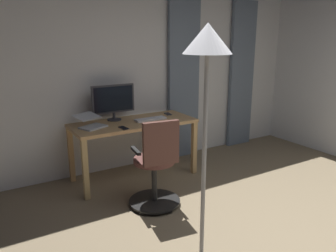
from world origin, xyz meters
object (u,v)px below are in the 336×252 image
computer_monitor (113,100)px  floor_lamp (207,75)px  computer_keyboard (150,119)px  laptop (91,123)px  cell_phone_by_monitor (168,114)px  cell_phone_face_up (123,128)px  desk (134,129)px  office_chair (156,167)px

computer_monitor → floor_lamp: 2.32m
computer_keyboard → laptop: laptop is taller
computer_keyboard → cell_phone_by_monitor: computer_keyboard is taller
cell_phone_by_monitor → computer_monitor: bearing=4.1°
cell_phone_face_up → floor_lamp: bearing=77.1°
cell_phone_face_up → floor_lamp: 1.99m
laptop → floor_lamp: 2.19m
desk → floor_lamp: size_ratio=0.83×
desk → office_chair: office_chair is taller
cell_phone_by_monitor → floor_lamp: size_ratio=0.08×
laptop → office_chair: bearing=91.7°
floor_lamp → computer_keyboard: bearing=-108.3°
office_chair → computer_monitor: 1.18m
cell_phone_face_up → computer_monitor: bearing=-104.6°
computer_monitor → desk: bearing=130.1°
computer_monitor → computer_keyboard: bearing=148.0°
computer_keyboard → laptop: size_ratio=1.03×
desk → cell_phone_by_monitor: cell_phone_by_monitor is taller
computer_monitor → cell_phone_face_up: computer_monitor is taller
desk → computer_keyboard: (-0.22, 0.04, 0.11)m
office_chair → cell_phone_face_up: office_chair is taller
cell_phone_face_up → office_chair: bearing=91.5°
office_chair → cell_phone_face_up: size_ratio=6.84×
laptop → computer_keyboard: bearing=152.8°
desk → office_chair: (0.15, 0.84, -0.19)m
laptop → cell_phone_face_up: laptop is taller
cell_phone_face_up → cell_phone_by_monitor: bearing=-163.4°
cell_phone_by_monitor → cell_phone_face_up: 0.88m
computer_monitor → floor_lamp: floor_lamp is taller
office_chair → floor_lamp: size_ratio=0.53×
laptop → floor_lamp: bearing=69.8°
cell_phone_face_up → floor_lamp: size_ratio=0.08×
computer_keyboard → cell_phone_by_monitor: (-0.36, -0.16, -0.01)m
computer_keyboard → cell_phone_by_monitor: size_ratio=2.83×
computer_monitor → floor_lamp: (0.26, 2.24, 0.55)m
computer_keyboard → floor_lamp: (0.66, 1.99, 0.80)m
desk → cell_phone_by_monitor: bearing=-167.9°
laptop → cell_phone_face_up: size_ratio=2.76×
office_chair → cell_phone_by_monitor: 1.24m
floor_lamp → cell_phone_by_monitor: bearing=-115.2°
desk → computer_monitor: (0.17, -0.21, 0.35)m
office_chair → cell_phone_by_monitor: size_ratio=6.84×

